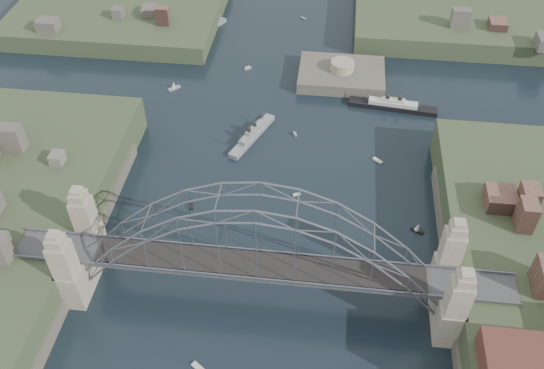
{
  "coord_description": "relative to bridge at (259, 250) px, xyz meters",
  "views": [
    {
      "loc": [
        9.34,
        -60.75,
        85.65
      ],
      "look_at": [
        0.0,
        18.0,
        10.0
      ],
      "focal_mm": 38.66,
      "sensor_mm": 36.0,
      "label": 1
    }
  ],
  "objects": [
    {
      "name": "small_boat_a",
      "position": [
        -17.1,
        20.37,
        -12.17
      ],
      "size": [
        1.53,
        2.82,
        0.45
      ],
      "color": "silver",
      "rests_on": "ground"
    },
    {
      "name": "bridge",
      "position": [
        0.0,
        0.0,
        0.0
      ],
      "size": [
        84.0,
        13.8,
        24.6
      ],
      "color": "#464649",
      "rests_on": "ground"
    },
    {
      "name": "small_boat_i",
      "position": [
        28.54,
        18.63,
        -11.49
      ],
      "size": [
        2.66,
        1.93,
        2.38
      ],
      "color": "silver",
      "rests_on": "ground"
    },
    {
      "name": "naval_cruiser_far",
      "position": [
        -27.67,
        91.19,
        -11.56
      ],
      "size": [
        9.19,
        13.54,
        4.92
      ],
      "color": "gray",
      "rests_on": "ground"
    },
    {
      "name": "small_boat_h",
      "position": [
        -12.98,
        72.15,
        -12.04
      ],
      "size": [
        2.09,
        1.7,
        1.43
      ],
      "color": "silver",
      "rests_on": "ground"
    },
    {
      "name": "headland_nw",
      "position": [
        -55.0,
        95.0,
        -11.82
      ],
      "size": [
        60.0,
        45.0,
        9.0
      ],
      "primitive_type": "cube",
      "color": "#364429",
      "rests_on": "ground"
    },
    {
      "name": "naval_cruiser_near",
      "position": [
        -7.62,
        43.36,
        -11.52
      ],
      "size": [
        8.68,
        16.75,
        5.15
      ],
      "color": "gray",
      "rests_on": "ground"
    },
    {
      "name": "ocean_liner",
      "position": [
        24.92,
        58.79,
        -11.51
      ],
      "size": [
        21.65,
        5.17,
        5.27
      ],
      "color": "black",
      "rests_on": "ground"
    },
    {
      "name": "fort_island",
      "position": [
        12.0,
        70.0,
        -12.66
      ],
      "size": [
        22.0,
        16.0,
        9.4
      ],
      "color": "#524D41",
      "rests_on": "ground"
    },
    {
      "name": "small_boat_d",
      "position": [
        21.09,
        38.63,
        -12.17
      ],
      "size": [
        2.36,
        2.09,
        0.45
      ],
      "color": "silver",
      "rests_on": "ground"
    },
    {
      "name": "small_boat_f",
      "position": [
        2.05,
        45.74,
        -12.02
      ],
      "size": [
        1.14,
        1.48,
        1.43
      ],
      "color": "silver",
      "rests_on": "ground"
    },
    {
      "name": "small_boat_k",
      "position": [
        -0.44,
        101.62,
        -12.17
      ],
      "size": [
        1.66,
        1.4,
        0.45
      ],
      "color": "silver",
      "rests_on": "ground"
    },
    {
      "name": "small_boat_c",
      "position": [
        -7.77,
        -15.29,
        -12.17
      ],
      "size": [
        2.81,
        2.32,
        0.45
      ],
      "color": "silver",
      "rests_on": "ground"
    },
    {
      "name": "small_boat_e",
      "position": [
        -30.33,
        60.78,
        -11.62
      ],
      "size": [
        3.14,
        3.11,
        2.38
      ],
      "color": "silver",
      "rests_on": "ground"
    },
    {
      "name": "headland_ne",
      "position": [
        50.0,
        110.0,
        -11.57
      ],
      "size": [
        70.0,
        55.0,
        9.5
      ],
      "primitive_type": "cube",
      "color": "#364429",
      "rests_on": "ground"
    },
    {
      "name": "ground",
      "position": [
        0.0,
        0.0,
        -12.32
      ],
      "size": [
        500.0,
        500.0,
        0.0
      ],
      "primitive_type": "plane",
      "color": "black",
      "rests_on": "ground"
    },
    {
      "name": "small_boat_b",
      "position": [
        4.24,
        25.85,
        -12.17
      ],
      "size": [
        1.68,
        1.09,
        0.45
      ],
      "color": "silver",
      "rests_on": "ground"
    }
  ]
}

